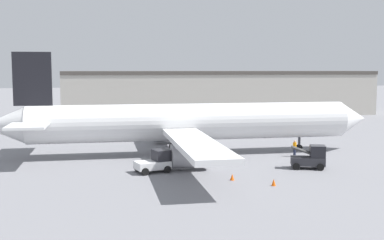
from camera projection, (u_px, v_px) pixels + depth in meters
The scene contains 8 objects.
ground_plane at pixel (192, 154), 52.45m from camera, with size 400.00×400.00×0.00m, color slate.
terminal_building at pixel (220, 93), 97.77m from camera, with size 62.08×13.15×8.88m.
airplane at pixel (183, 123), 51.92m from camera, with size 42.05×39.39×10.97m.
ground_crew_worker at pixel (295, 148), 50.95m from camera, with size 0.38×0.38×1.75m.
baggage_tug at pixel (155, 162), 43.23m from camera, with size 3.41×2.79×2.00m.
belt_loader_truck at pixel (311, 158), 44.66m from camera, with size 3.44×2.68×2.20m.
safety_cone_near at pixel (232, 177), 40.05m from camera, with size 0.36×0.36×0.55m.
safety_cone_far at pixel (274, 182), 38.14m from camera, with size 0.36×0.36×0.55m.
Camera 1 is at (-9.85, -50.83, 9.20)m, focal length 45.00 mm.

